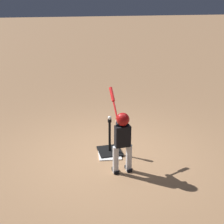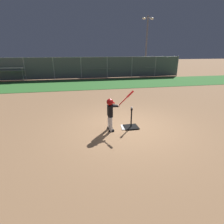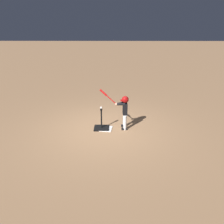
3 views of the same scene
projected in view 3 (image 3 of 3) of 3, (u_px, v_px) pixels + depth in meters
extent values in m
plane|color=#99704C|center=(105.00, 129.00, 7.31)|extent=(90.00, 90.00, 0.00)
cube|color=white|center=(105.00, 129.00, 7.32)|extent=(0.49, 0.49, 0.02)
cube|color=black|center=(102.00, 128.00, 7.35)|extent=(0.50, 0.45, 0.04)
cylinder|color=black|center=(101.00, 119.00, 7.22)|extent=(0.05, 0.05, 0.62)
cylinder|color=black|center=(101.00, 110.00, 7.10)|extent=(0.08, 0.08, 0.05)
cylinder|color=silver|center=(125.00, 123.00, 7.18)|extent=(0.11, 0.11, 0.51)
cube|color=black|center=(124.00, 129.00, 7.27)|extent=(0.18, 0.10, 0.06)
cylinder|color=silver|center=(124.00, 120.00, 7.41)|extent=(0.11, 0.11, 0.51)
cube|color=black|center=(124.00, 126.00, 7.49)|extent=(0.18, 0.10, 0.06)
cube|color=black|center=(125.00, 109.00, 7.13)|extent=(0.15, 0.27, 0.38)
sphere|color=tan|center=(125.00, 100.00, 7.02)|extent=(0.19, 0.19, 0.19)
sphere|color=maroon|center=(125.00, 100.00, 7.02)|extent=(0.23, 0.23, 0.23)
cube|color=maroon|center=(122.00, 100.00, 7.03)|extent=(0.12, 0.17, 0.01)
cylinder|color=black|center=(121.00, 104.00, 7.03)|extent=(0.31, 0.15, 0.11)
cylinder|color=black|center=(121.00, 103.00, 7.11)|extent=(0.31, 0.17, 0.11)
sphere|color=tan|center=(116.00, 104.00, 7.07)|extent=(0.10, 0.10, 0.10)
cylinder|color=red|center=(109.00, 97.00, 6.98)|extent=(0.53, 0.05, 0.50)
cylinder|color=red|center=(103.00, 93.00, 6.92)|extent=(0.26, 0.07, 0.25)
cylinder|color=black|center=(117.00, 105.00, 7.08)|extent=(0.05, 0.05, 0.05)
sphere|color=white|center=(101.00, 108.00, 7.08)|extent=(0.07, 0.07, 0.07)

